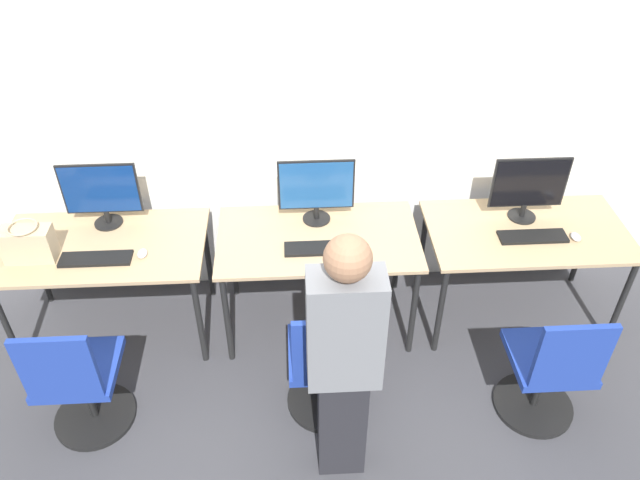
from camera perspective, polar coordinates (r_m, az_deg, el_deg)
name	(u,v)px	position (r m, az deg, el deg)	size (l,w,h in m)	color
ground_plane	(321,359)	(4.23, 0.11, -10.86)	(20.00, 20.00, 0.00)	#3D3D42
wall_back	(314,109)	(4.04, -0.58, 11.87)	(12.00, 0.05, 2.80)	silver
desk_left	(104,254)	(4.19, -19.14, -1.20)	(1.29, 0.73, 0.75)	tan
monitor_left	(101,193)	(4.19, -19.38, 4.09)	(0.49, 0.18, 0.45)	black
keyboard_left	(96,259)	(4.03, -19.81, -1.63)	(0.43, 0.13, 0.02)	black
mouse_left	(142,253)	(3.97, -15.95, -1.19)	(0.06, 0.09, 0.03)	silver
office_chair_left	(79,385)	(3.86, -21.15, -12.22)	(0.48, 0.48, 0.91)	black
desk_center	(318,246)	(4.02, -0.18, -0.56)	(1.29, 0.73, 0.75)	tan
monitor_center	(316,189)	(3.99, -0.34, 4.69)	(0.49, 0.18, 0.45)	black
keyboard_center	(319,248)	(3.87, -0.08, -0.76)	(0.43, 0.13, 0.02)	black
mouse_center	(366,249)	(3.87, 4.22, -0.81)	(0.06, 0.09, 0.03)	silver
office_chair_center	(327,368)	(3.69, 0.64, -11.62)	(0.48, 0.48, 0.91)	black
person_center	(344,358)	(3.07, 2.23, -10.75)	(0.36, 0.21, 1.62)	#232328
desk_right	(526,239)	(4.30, 18.29, 0.11)	(1.29, 0.73, 0.75)	tan
monitor_right	(529,187)	(4.23, 18.55, 4.64)	(0.49, 0.18, 0.45)	black
keyboard_right	(533,237)	(4.19, 18.87, 0.29)	(0.43, 0.13, 0.02)	black
mouse_right	(576,237)	(4.27, 22.34, 0.28)	(0.06, 0.09, 0.03)	silver
office_chair_right	(549,373)	(3.89, 20.21, -11.34)	(0.48, 0.48, 0.91)	black
handbag	(28,243)	(4.13, -25.13, -0.29)	(0.30, 0.18, 0.25)	tan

